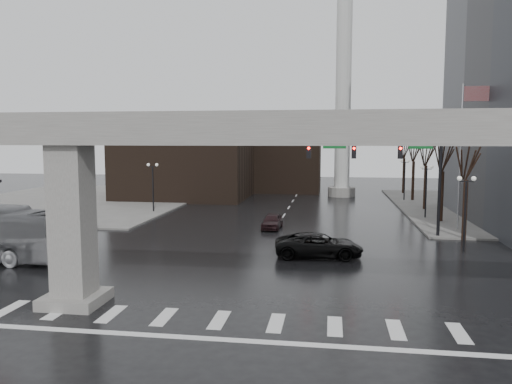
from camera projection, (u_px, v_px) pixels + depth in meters
ground at (224, 312)px, 21.92m from camera, size 160.00×160.00×0.00m
sidewalk_nw at (79, 200)px, 61.15m from camera, size 28.00×36.00×0.15m
elevated_guideway at (253, 155)px, 21.00m from camera, size 48.00×2.60×8.70m
building_far_left at (187, 159)px, 64.76m from camera, size 16.00×14.00×10.00m
building_far_mid at (286, 164)px, 72.92m from camera, size 10.00×10.00×8.00m
smokestack at (343, 94)px, 64.85m from camera, size 3.60×3.60×30.00m
signal_mast_arm at (389, 162)px, 38.46m from camera, size 12.12×0.43×8.00m
flagpole_assembly at (465, 139)px, 40.50m from camera, size 2.06×0.12×12.00m
lamp_right_0 at (466, 201)px, 33.32m from camera, size 1.22×0.32×5.11m
lamp_right_1 at (426, 183)px, 47.09m from camera, size 1.22×0.32×5.11m
lamp_right_2 at (405, 173)px, 60.86m from camera, size 1.22×0.32×5.11m
lamp_left_0 at (87, 194)px, 37.31m from camera, size 1.22×0.32×5.11m
lamp_left_1 at (153, 179)px, 51.08m from camera, size 1.22×0.32×5.11m
lamp_left_2 at (191, 171)px, 64.84m from camera, size 1.22×0.32×5.11m
tree_right_0 at (465, 203)px, 37.19m from camera, size 1.09×1.58×7.50m
tree_right_1 at (442, 191)px, 45.05m from camera, size 1.09×1.61×7.67m
tree_right_2 at (426, 183)px, 52.91m from camera, size 1.10×1.63×7.85m
tree_right_3 at (413, 177)px, 60.77m from camera, size 1.11×1.66×8.02m
tree_right_4 at (404, 172)px, 68.63m from camera, size 1.12×1.69×8.19m
pickup_truck at (319, 245)px, 32.00m from camera, size 5.73×2.85×1.56m
far_car at (272, 221)px, 42.21m from camera, size 1.64×3.79×1.27m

